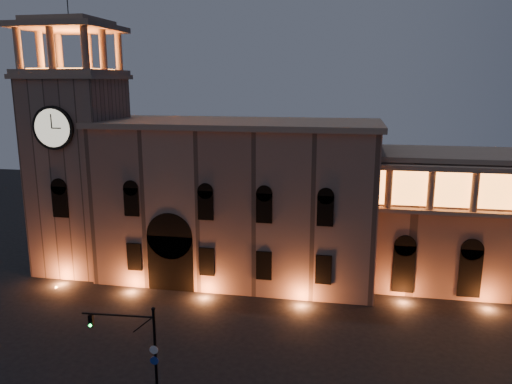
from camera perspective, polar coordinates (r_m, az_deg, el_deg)
government_building at (r=55.90m, az=-2.14°, el=-0.91°), size 30.80×12.80×17.60m
clock_tower at (r=61.08m, az=-19.50°, el=3.09°), size 9.80×9.80×32.40m
traffic_light at (r=36.15m, az=-12.82°, el=-17.55°), size 5.26×0.77×7.22m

